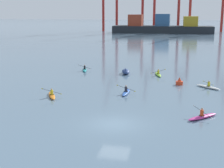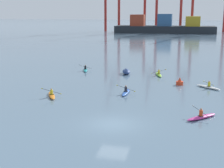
% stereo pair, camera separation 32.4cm
% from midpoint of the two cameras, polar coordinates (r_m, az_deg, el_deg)
% --- Properties ---
extents(ground_plane, '(800.00, 800.00, 0.00)m').
position_cam_midpoint_polar(ground_plane, '(26.32, 0.10, -7.18)').
color(ground_plane, slate).
extents(container_barge, '(44.27, 11.55, 8.42)m').
position_cam_midpoint_polar(container_barge, '(148.04, 8.87, 10.11)').
color(container_barge, '#1E2328').
rests_on(container_barge, ground).
extents(capsized_dinghy, '(1.76, 2.80, 0.76)m').
position_cam_midpoint_polar(capsized_dinghy, '(47.51, 2.27, 2.23)').
color(capsized_dinghy, navy).
rests_on(capsized_dinghy, ground).
extents(channel_buoy, '(0.90, 0.90, 1.00)m').
position_cam_midpoint_polar(channel_buoy, '(41.19, 11.73, 0.37)').
color(channel_buoy, red).
rests_on(channel_buoy, ground).
extents(kayak_blue, '(2.22, 3.41, 0.98)m').
position_cam_midpoint_polar(kayak_blue, '(36.06, 2.27, -1.42)').
color(kayak_blue, '#2856B2').
rests_on(kayak_blue, ground).
extents(kayak_white, '(2.95, 2.70, 1.07)m').
position_cam_midpoint_polar(kayak_white, '(40.24, 16.56, -0.46)').
color(kayak_white, silver).
rests_on(kayak_white, ground).
extents(kayak_orange, '(2.15, 3.27, 1.05)m').
position_cam_midpoint_polar(kayak_orange, '(35.27, -10.97, -1.97)').
color(kayak_orange, orange).
rests_on(kayak_orange, ground).
extents(kayak_teal, '(2.12, 3.43, 1.01)m').
position_cam_midpoint_polar(kayak_teal, '(50.40, -5.09, 2.58)').
color(kayak_teal, teal).
rests_on(kayak_teal, ground).
extents(kayak_lime, '(2.17, 3.44, 0.96)m').
position_cam_midpoint_polar(kayak_lime, '(46.92, 8.05, 1.76)').
color(kayak_lime, '#7ABC2D').
rests_on(kayak_lime, ground).
extents(kayak_magenta, '(2.85, 2.81, 0.97)m').
position_cam_midpoint_polar(kayak_magenta, '(28.69, 15.53, -5.59)').
color(kayak_magenta, '#C13384').
rests_on(kayak_magenta, ground).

